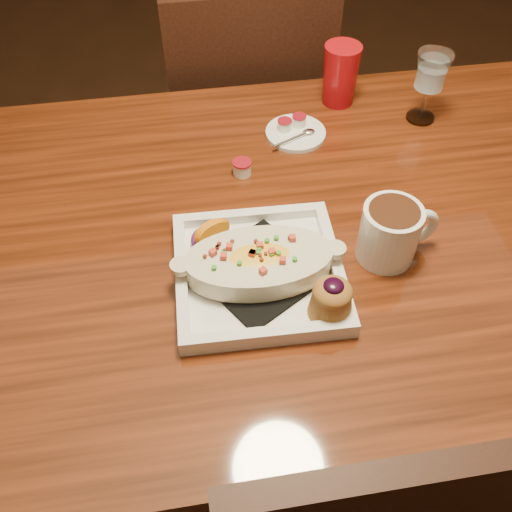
{
  "coord_description": "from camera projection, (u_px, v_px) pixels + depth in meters",
  "views": [
    {
      "loc": [
        -0.18,
        -0.69,
        1.47
      ],
      "look_at": [
        -0.09,
        -0.08,
        0.77
      ],
      "focal_mm": 40.0,
      "sensor_mm": 36.0,
      "label": 1
    }
  ],
  "objects": [
    {
      "name": "chair_far",
      "position": [
        246.0,
        126.0,
        1.6
      ],
      "size": [
        0.42,
        0.42,
        0.93
      ],
      "rotation": [
        0.0,
        0.0,
        3.14
      ],
      "color": "black",
      "rests_on": "floor"
    },
    {
      "name": "creamer_loose",
      "position": [
        242.0,
        168.0,
        1.09
      ],
      "size": [
        0.04,
        0.04,
        0.03
      ],
      "color": "white",
      "rests_on": "table"
    },
    {
      "name": "floor",
      "position": [
        282.0,
        413.0,
        1.57
      ],
      "size": [
        7.0,
        7.0,
        0.0
      ],
      "primitive_type": "plane",
      "color": "black",
      "rests_on": "ground"
    },
    {
      "name": "coffee_mug",
      "position": [
        392.0,
        231.0,
        0.92
      ],
      "size": [
        0.14,
        0.1,
        0.1
      ],
      "rotation": [
        0.0,
        0.0,
        0.13
      ],
      "color": "white",
      "rests_on": "table"
    },
    {
      "name": "plate",
      "position": [
        265.0,
        269.0,
        0.9
      ],
      "size": [
        0.27,
        0.27,
        0.08
      ],
      "rotation": [
        0.0,
        0.0,
        -0.04
      ],
      "color": "white",
      "rests_on": "table"
    },
    {
      "name": "table",
      "position": [
        294.0,
        259.0,
        1.08
      ],
      "size": [
        1.5,
        0.9,
        0.75
      ],
      "color": "maroon",
      "rests_on": "floor"
    },
    {
      "name": "goblet",
      "position": [
        431.0,
        75.0,
        1.14
      ],
      "size": [
        0.07,
        0.07,
        0.15
      ],
      "color": "silver",
      "rests_on": "table"
    },
    {
      "name": "red_tumbler",
      "position": [
        340.0,
        75.0,
        1.21
      ],
      "size": [
        0.08,
        0.08,
        0.13
      ],
      "primitive_type": "cone",
      "color": "#B70D14",
      "rests_on": "table"
    },
    {
      "name": "saucer",
      "position": [
        294.0,
        131.0,
        1.17
      ],
      "size": [
        0.12,
        0.12,
        0.08
      ],
      "color": "white",
      "rests_on": "table"
    }
  ]
}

